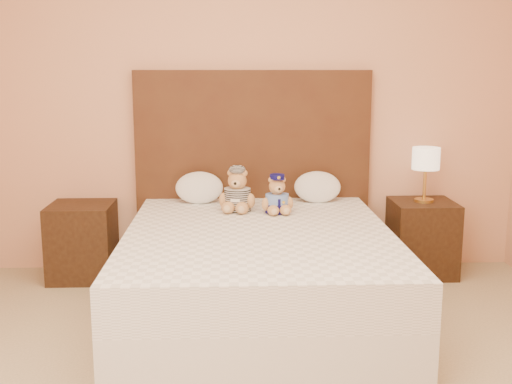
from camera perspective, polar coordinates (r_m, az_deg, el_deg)
room_walls at (r=3.03m, az=0.90°, el=16.48°), size 4.04×4.52×2.72m
bed at (r=3.96m, az=0.24°, el=-7.30°), size 1.60×2.00×0.55m
headboard at (r=4.83m, az=-0.28°, el=1.86°), size 1.75×0.08×1.50m
nightstand_left at (r=4.84m, az=-15.17°, el=-4.25°), size 0.45×0.45×0.55m
nightstand_right at (r=4.93m, az=14.53°, el=-3.96°), size 0.45×0.45×0.55m
lamp at (r=4.82m, az=14.86°, el=2.65°), size 0.20×0.20×0.40m
teddy_police at (r=4.31m, az=1.88°, el=-0.18°), size 0.26×0.25×0.26m
teddy_prisoner at (r=4.37m, az=-1.67°, el=0.18°), size 0.31×0.30×0.29m
pillow_left at (r=4.67m, az=-5.07°, el=0.52°), size 0.34×0.22×0.24m
pillow_right at (r=4.70m, az=5.49°, el=0.58°), size 0.34×0.22×0.24m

